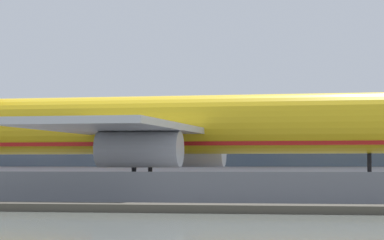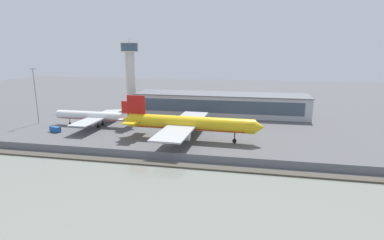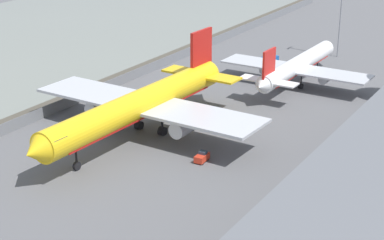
% 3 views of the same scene
% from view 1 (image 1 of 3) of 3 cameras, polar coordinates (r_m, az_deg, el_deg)
% --- Properties ---
extents(ground_plane, '(500.00, 500.00, 0.00)m').
position_cam_1_polar(ground_plane, '(78.80, -7.26, -4.91)').
color(ground_plane, '#565659').
extents(perimeter_fence, '(280.00, 0.10, 2.43)m').
position_cam_1_polar(perimeter_fence, '(63.69, -11.60, -4.28)').
color(perimeter_fence, slate).
rests_on(perimeter_fence, ground).
extents(cargo_jet_yellow, '(55.78, 47.58, 16.63)m').
position_cam_1_polar(cargo_jet_yellow, '(83.66, -1.38, -0.47)').
color(cargo_jet_yellow, yellow).
rests_on(cargo_jet_yellow, ground).
extents(baggage_tug, '(3.29, 1.80, 1.80)m').
position_cam_1_polar(baggage_tug, '(98.29, 2.80, -4.05)').
color(baggage_tug, red).
rests_on(baggage_tug, ground).
extents(terminal_building, '(90.55, 19.50, 11.29)m').
position_cam_1_polar(terminal_building, '(131.24, 6.17, -1.63)').
color(terminal_building, '#B2B2B7').
rests_on(terminal_building, ground).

